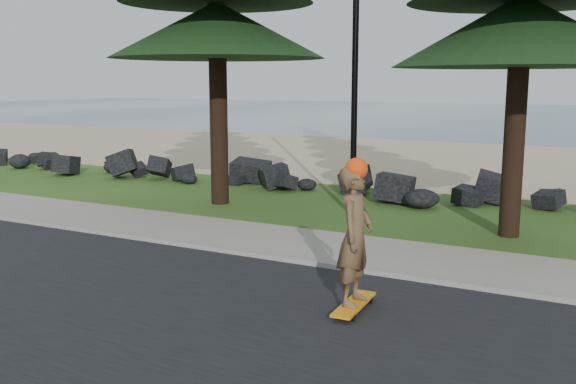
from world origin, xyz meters
name	(u,v)px	position (x,y,z in m)	size (l,w,h in m)	color
ground	(287,247)	(0.00, 0.00, 0.00)	(160.00, 160.00, 0.00)	#2D4916
road	(117,327)	(0.00, -4.50, 0.01)	(160.00, 7.00, 0.02)	black
kerb	(262,255)	(0.00, -0.90, 0.05)	(160.00, 0.20, 0.10)	gray
sidewalk	(292,242)	(0.00, 0.20, 0.04)	(160.00, 2.00, 0.08)	gray
beach_sand	(465,161)	(0.00, 14.50, 0.01)	(160.00, 15.00, 0.01)	tan
ocean	(560,116)	(0.00, 51.00, 0.00)	(160.00, 58.00, 0.01)	#38546C
seawall_boulders	(387,198)	(0.00, 5.60, 0.00)	(60.00, 2.40, 1.10)	black
lamp_post	(356,30)	(0.00, 3.20, 4.13)	(0.25, 0.14, 8.14)	black
skateboarder	(355,236)	(2.40, -2.59, 1.03)	(0.47, 1.11, 2.05)	orange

